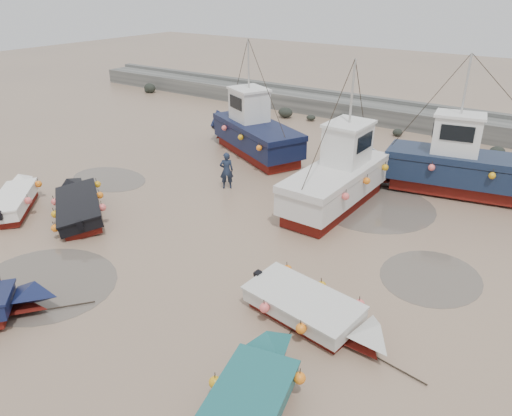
# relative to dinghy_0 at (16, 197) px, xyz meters

# --- Properties ---
(ground) EXTENTS (120.00, 120.00, 0.00)m
(ground) POSITION_rel_dinghy_0_xyz_m (10.40, 0.55, -0.55)
(ground) COLOR #95795F
(ground) RESTS_ON ground
(seawall) EXTENTS (60.00, 4.92, 1.50)m
(seawall) POSITION_rel_dinghy_0_xyz_m (10.45, 22.54, 0.08)
(seawall) COLOR slate
(seawall) RESTS_ON ground
(puddle_a) EXTENTS (4.86, 4.86, 0.01)m
(puddle_a) POSITION_rel_dinghy_0_xyz_m (6.13, -2.81, -0.55)
(puddle_a) COLOR #5B5148
(puddle_a) RESTS_ON ground
(puddle_b) EXTENTS (3.30, 3.30, 0.01)m
(puddle_b) POSITION_rel_dinghy_0_xyz_m (16.42, 4.90, -0.55)
(puddle_b) COLOR #5B5148
(puddle_b) RESTS_ON ground
(puddle_c) EXTENTS (4.18, 4.18, 0.01)m
(puddle_c) POSITION_rel_dinghy_0_xyz_m (0.41, 4.62, -0.55)
(puddle_c) COLOR #5B5148
(puddle_c) RESTS_ON ground
(puddle_d) EXTENTS (5.16, 5.16, 0.01)m
(puddle_d) POSITION_rel_dinghy_0_xyz_m (12.64, 9.16, -0.55)
(puddle_d) COLOR #5B5148
(puddle_d) RESTS_ON ground
(dinghy_0) EXTENTS (4.57, 4.62, 1.43)m
(dinghy_0) POSITION_rel_dinghy_0_xyz_m (0.00, 0.00, 0.00)
(dinghy_0) COLOR #680B0B
(dinghy_0) RESTS_ON ground
(dinghy_2) EXTENTS (2.50, 5.63, 1.43)m
(dinghy_2) POSITION_rel_dinghy_0_xyz_m (14.87, -3.40, 0.00)
(dinghy_2) COLOR #680B0B
(dinghy_2) RESTS_ON ground
(dinghy_4) EXTENTS (5.83, 4.38, 1.43)m
(dinghy_4) POSITION_rel_dinghy_0_xyz_m (2.74, 1.23, -0.01)
(dinghy_4) COLOR #680B0B
(dinghy_4) RESTS_ON ground
(dinghy_5) EXTENTS (5.74, 2.38, 1.43)m
(dinghy_5) POSITION_rel_dinghy_0_xyz_m (14.41, 0.44, 0.00)
(dinghy_5) COLOR #680B0B
(dinghy_5) RESTS_ON ground
(cabin_boat_0) EXTENTS (9.26, 5.61, 6.22)m
(cabin_boat_0) POSITION_rel_dinghy_0_xyz_m (3.85, 12.12, 0.80)
(cabin_boat_0) COLOR #680B0B
(cabin_boat_0) RESTS_ON ground
(cabin_boat_1) EXTENTS (2.71, 9.49, 6.22)m
(cabin_boat_1) POSITION_rel_dinghy_0_xyz_m (11.18, 8.60, 0.81)
(cabin_boat_1) COLOR #680B0B
(cabin_boat_1) RESTS_ON ground
(cabin_boat_2) EXTENTS (11.15, 4.60, 6.22)m
(cabin_boat_2) POSITION_rel_dinghy_0_xyz_m (15.12, 12.98, 0.76)
(cabin_boat_2) COLOR #680B0B
(cabin_boat_2) RESTS_ON ground
(person) EXTENTS (0.77, 0.75, 1.78)m
(person) POSITION_rel_dinghy_0_xyz_m (5.96, 7.10, -0.55)
(person) COLOR #1A2438
(person) RESTS_ON ground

